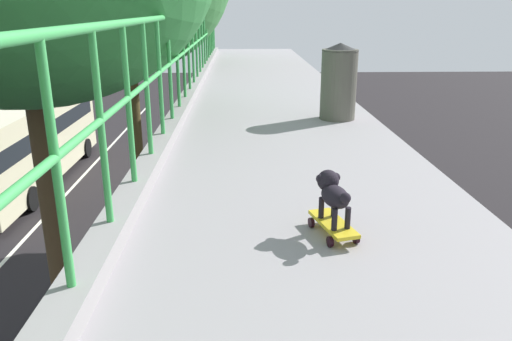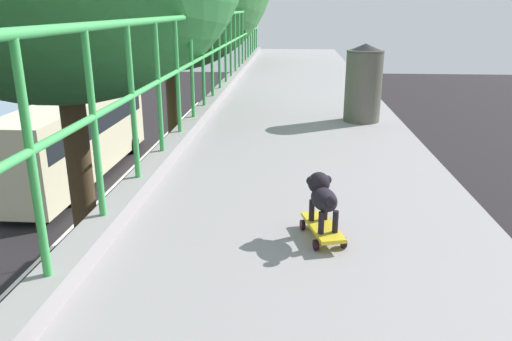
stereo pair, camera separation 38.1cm
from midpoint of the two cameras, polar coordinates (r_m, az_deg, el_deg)
The scene contains 4 objects.
city_bus at distance 23.63m, azimuth -19.22°, elevation 3.98°, with size 2.56×11.51×3.57m.
toy_skateboard at distance 3.23m, azimuth 11.00°, elevation -6.56°, with size 0.29×0.48×0.09m.
small_dog at distance 3.17m, azimuth 11.04°, elevation -2.79°, with size 0.22×0.38×0.32m.
litter_bin at distance 6.59m, azimuth 13.86°, elevation 9.76°, with size 0.47×0.47×0.98m.
Camera 2 is at (0.96, 0.15, 7.40)m, focal length 34.95 mm.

